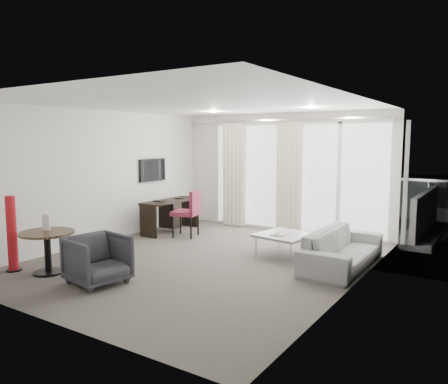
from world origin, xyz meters
The scene contains 28 objects.
floor centered at (0.00, 0.00, 0.00)m, with size 5.00×6.00×0.00m, color #544E47.
ceiling centered at (0.00, 0.00, 2.60)m, with size 5.00×6.00×0.00m, color white.
wall_left centered at (-2.50, 0.00, 1.30)m, with size 0.00×6.00×2.60m, color silver.
wall_right centered at (2.50, 0.00, 1.30)m, with size 0.00×6.00×2.60m, color silver.
wall_front centered at (0.00, -3.00, 1.30)m, with size 5.00×0.00×2.60m, color silver.
window_panel centered at (0.30, 2.98, 1.20)m, with size 4.00×0.02×2.38m, color white, non-canonical shape.
window_frame centered at (0.30, 2.97, 1.20)m, with size 4.10×0.06×2.44m, color white, non-canonical shape.
curtain_left centered at (-1.15, 2.82, 1.20)m, with size 0.60×0.20×2.38m, color beige, non-canonical shape.
curtain_right centered at (0.25, 2.82, 1.20)m, with size 0.60×0.20×2.38m, color beige, non-canonical shape.
curtain_track centered at (0.00, 2.82, 2.45)m, with size 4.80×0.04×0.04m, color #B2B2B7, non-canonical shape.
downlight_a centered at (-0.90, 1.60, 2.59)m, with size 0.12×0.12×0.02m, color #FFE0B2.
downlight_b centered at (1.20, 1.60, 2.59)m, with size 0.12×0.12×0.02m, color #FFE0B2.
desk centered at (-1.99, 1.47, 0.35)m, with size 0.47×1.50×0.70m, color black, non-canonical shape.
tv centered at (-2.46, 1.45, 1.35)m, with size 0.05×0.80×0.50m, color black, non-canonical shape.
desk_chair centered at (-1.39, 1.26, 0.49)m, with size 0.54×0.50×0.98m, color maroon, non-canonical shape.
round_table centered at (-1.58, -1.89, 0.32)m, with size 0.81×0.81×0.64m, color #3B2A18, non-canonical shape.
menu_card centered at (-1.67, -1.83, 0.72)m, with size 0.13×0.02×0.24m, color white, non-canonical shape.
red_lamp centered at (-2.14, -2.10, 0.58)m, with size 0.23×0.23×1.17m, color #A2131B.
tub_armchair centered at (-0.57, -1.80, 0.35)m, with size 0.74×0.76×0.69m, color #2C2B31.
coffee_table centered at (1.02, 0.98, 0.19)m, with size 0.87×0.87×0.39m, color gray, non-canonical shape.
remote centered at (0.94, 0.84, 0.36)m, with size 0.05×0.15×0.02m, color black, non-canonical shape.
magazine centered at (0.96, 0.87, 0.36)m, with size 0.21×0.26×0.02m, color gray, non-canonical shape.
sofa centered at (2.07, 0.89, 0.30)m, with size 2.02×0.79×0.59m, color gray.
terrace_slab centered at (0.30, 4.50, -0.06)m, with size 5.60×3.00×0.12m, color #4D4D50.
rattan_chair_a centered at (1.34, 4.01, 0.39)m, with size 0.54×0.54×0.79m, color #4E2E1F, non-canonical shape.
rattan_chair_b centered at (1.79, 4.26, 0.44)m, with size 0.61×0.61×0.89m, color #4E2E1F, non-canonical shape.
rattan_table centered at (1.39, 3.86, 0.23)m, with size 0.47×0.47×0.47m, color #4E2E1F, non-canonical shape.
balustrade centered at (0.30, 5.95, 0.50)m, with size 5.50×0.06×1.05m, color #B2B2B7, non-canonical shape.
Camera 1 is at (4.18, -5.86, 2.03)m, focal length 35.00 mm.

